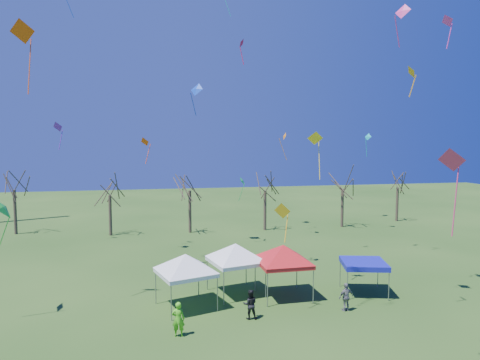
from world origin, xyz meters
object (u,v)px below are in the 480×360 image
Objects in this scene: tree_4 at (343,175)px; person_dark at (250,304)px; person_green at (178,319)px; tree_3 at (265,176)px; tent_white_mid at (236,247)px; tree_0 at (13,174)px; tent_red at (283,248)px; tree_1 at (109,181)px; tree_5 at (398,176)px; tent_white_west at (186,258)px; person_grey at (346,297)px; tent_blue at (364,264)px; tree_2 at (190,175)px.

person_dark is at bearing -125.08° from tree_4.
tree_3 is at bearing -106.07° from person_green.
tree_0 is at bearing 130.96° from tent_white_mid.
tent_red reaches higher than person_dark.
tree_1 is (10.08, -2.73, -0.70)m from tree_0.
tree_1 is at bearing -15.18° from tree_0.
tree_1 is 26.51m from person_green.
tent_white_west is (-28.21, -23.12, -2.69)m from tree_5.
tree_4 is at bearing -126.25° from person_grey.
person_green is (-6.90, -4.31, -2.25)m from tent_red.
tree_5 is at bearing 13.85° from tree_4.
tree_0 is at bearing 172.92° from tree_3.
tree_1 is 26.13m from tree_4.
tree_1 is 4.55× the size of person_grey.
tent_blue is at bearing -50.54° from tree_1.
tree_1 reaches higher than tent_white_west.
tree_0 is 2.06× the size of tent_white_west.
tree_4 is 26.31m from person_grey.
tent_white_mid is 2.37× the size of person_green.
tree_0 reaches higher than tree_2.
person_dark is (-2.84, -2.94, -2.32)m from tent_red.
tent_white_mid reaches higher than person_dark.
tree_3 is at bearing -2.06° from tree_1.
person_green is (-11.19, -24.84, -5.18)m from tree_3.
tree_3 reaches higher than tent_white_mid.
tent_blue is at bearing -145.71° from person_grey.
tent_red is at bearing -59.38° from tree_1.
tent_white_west is 3.78m from tent_white_mid.
tree_1 is 22.36m from tent_white_mid.
tree_2 reaches higher than person_dark.
tree_1 is at bearing 177.94° from tree_3.
tree_1 is 2.27× the size of tent_blue.
person_green is at bearing 27.88° from person_dark.
tree_5 is 28.70m from tent_blue.
tent_blue is (27.89, -24.37, -4.52)m from tree_0.
tree_5 is at bearing 54.11° from tent_blue.
tent_red is 4.77m from person_grey.
tree_2 is 20.01m from tent_white_mid.
tree_0 is 2.54× the size of tent_blue.
person_green reaches higher than person_dark.
tree_3 is 9.32m from tree_4.
tent_blue is 1.86× the size of person_green.
tree_4 is (26.12, -0.65, 0.27)m from tree_1.
tree_0 is 1.13× the size of tree_5.
tent_blue is 2.00× the size of person_dark.
person_dark is at bearing -86.95° from tree_2.
tree_4 reaches higher than person_dark.
tent_white_west is 11.58m from tent_blue.
tent_red is 2.67× the size of person_grey.
person_grey is (7.02, -23.84, -5.46)m from tree_2.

